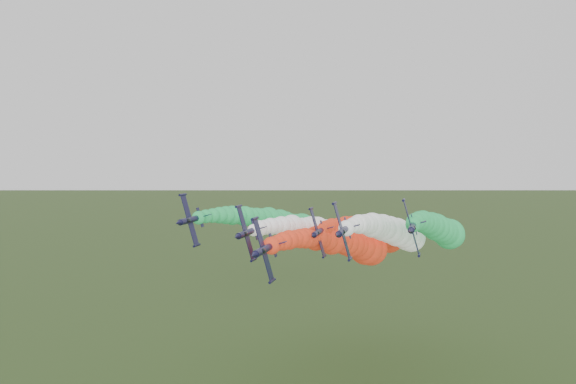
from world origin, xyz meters
name	(u,v)px	position (x,y,z in m)	size (l,w,h in m)	color
jet_lead	(351,245)	(11.71, 37.89, 38.31)	(15.47, 82.17, 20.80)	#121133
jet_inner_left	(331,234)	(4.20, 51.22, 38.96)	(15.73, 82.43, 21.06)	#121133
jet_inner_right	(394,232)	(21.62, 48.84, 40.47)	(15.01, 81.71, 20.34)	#121133
jet_outer_left	(286,224)	(-8.90, 51.56, 41.22)	(14.73, 81.43, 20.06)	#121133
jet_outer_right	(440,229)	(33.46, 53.87, 40.88)	(14.61, 81.31, 19.94)	#121133
jet_trail	(373,233)	(14.28, 65.66, 37.61)	(15.67, 82.37, 21.00)	#121133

